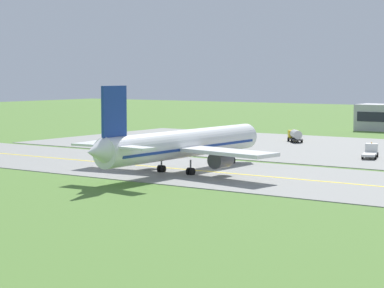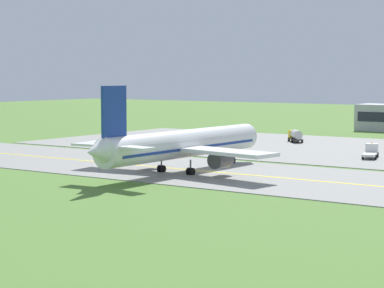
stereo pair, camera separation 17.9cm
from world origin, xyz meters
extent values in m
plane|color=#517A33|center=(0.00, 0.00, 0.00)|extent=(500.00, 500.00, 0.00)
cube|color=gray|center=(0.00, 0.00, 0.05)|extent=(240.00, 28.00, 0.10)
cube|color=gray|center=(10.00, 42.00, 0.05)|extent=(140.00, 52.00, 0.10)
cube|color=yellow|center=(0.00, 0.00, 0.11)|extent=(220.00, 0.60, 0.01)
cylinder|color=white|center=(-3.25, -2.44, 4.20)|extent=(4.71, 34.08, 4.00)
cone|color=white|center=(-2.87, 15.75, 4.20)|extent=(3.85, 2.68, 3.80)
cone|color=white|center=(-3.64, -20.84, 4.60)|extent=(3.47, 3.27, 3.40)
cube|color=navy|center=(-3.25, -2.44, 3.70)|extent=(4.74, 31.36, 0.36)
cube|color=#1E232D|center=(-2.92, 13.55, 4.90)|extent=(3.44, 1.87, 0.70)
cube|color=white|center=(-11.80, -4.46, 3.70)|extent=(15.46, 6.54, 0.50)
cylinder|color=#47474C|center=(-9.76, -2.51, 2.30)|extent=(2.37, 3.45, 2.30)
cylinder|color=black|center=(-9.72, -0.91, 2.30)|extent=(2.10, 0.29, 2.10)
cube|color=white|center=(5.20, -4.82, 3.70)|extent=(15.57, 7.14, 0.50)
cylinder|color=#47474C|center=(3.24, -2.78, 2.30)|extent=(2.37, 3.45, 2.30)
cylinder|color=black|center=(3.27, -1.18, 2.30)|extent=(2.10, 0.29, 2.10)
cube|color=navy|center=(-3.57, -17.44, 9.45)|extent=(0.49, 4.41, 6.50)
cube|color=white|center=(-6.77, -17.57, 5.00)|extent=(6.18, 2.89, 0.30)
cube|color=white|center=(-0.37, -17.71, 5.00)|extent=(6.25, 3.13, 0.30)
cylinder|color=slate|center=(-2.98, 10.55, 1.38)|extent=(0.24, 0.24, 1.65)
cylinder|color=black|center=(-2.98, 10.55, 0.55)|extent=(0.37, 1.11, 1.10)
cylinder|color=slate|center=(-5.89, -4.39, 1.38)|extent=(0.24, 0.24, 1.65)
cylinder|color=black|center=(-6.17, -4.38, 0.55)|extent=(0.37, 1.11, 1.10)
cylinder|color=black|center=(-5.62, -4.39, 0.55)|extent=(0.37, 1.11, 1.10)
cylinder|color=slate|center=(-0.70, -4.50, 1.38)|extent=(0.24, 0.24, 1.65)
cylinder|color=black|center=(-0.97, -4.49, 0.55)|extent=(0.37, 1.11, 1.10)
cylinder|color=black|center=(-0.42, -4.50, 0.55)|extent=(0.37, 1.11, 1.10)
cube|color=yellow|center=(-13.60, 52.45, 1.50)|extent=(2.68, 2.65, 1.80)
cube|color=#1E232D|center=(-14.08, 53.05, 1.81)|extent=(1.52, 1.23, 0.81)
cylinder|color=silver|center=(-11.75, 50.09, 1.75)|extent=(4.01, 4.42, 1.80)
cube|color=#383838|center=(-11.75, 50.09, 0.72)|extent=(4.24, 4.60, 0.24)
cylinder|color=orange|center=(-13.60, 52.45, 2.50)|extent=(0.20, 0.20, 0.18)
cylinder|color=black|center=(-14.39, 51.83, 0.45)|extent=(0.79, 0.89, 0.90)
cylinder|color=black|center=(-12.82, 53.06, 0.45)|extent=(0.79, 0.89, 0.90)
cylinder|color=black|center=(-12.06, 48.78, 0.45)|extent=(0.79, 0.89, 0.90)
cylinder|color=black|center=(-10.41, 50.07, 0.45)|extent=(0.79, 0.89, 0.90)
cube|color=silver|center=(11.59, 32.20, 1.50)|extent=(2.42, 2.28, 1.80)
cube|color=#1E232D|center=(11.38, 32.94, 1.81)|extent=(1.80, 0.62, 0.81)
cube|color=silver|center=(12.46, 29.12, 0.80)|extent=(3.28, 5.00, 0.40)
cylinder|color=orange|center=(11.59, 32.20, 2.50)|extent=(0.20, 0.20, 0.18)
cylinder|color=black|center=(10.63, 31.93, 0.45)|extent=(0.53, 0.95, 0.90)
cylinder|color=black|center=(12.55, 32.47, 0.45)|extent=(0.53, 0.95, 0.90)
cylinder|color=black|center=(11.70, 27.95, 0.45)|extent=(0.53, 0.95, 0.90)
cylinder|color=black|center=(13.72, 28.52, 0.45)|extent=(0.53, 0.95, 0.90)
camera|label=1|loc=(58.51, -89.96, 14.00)|focal=69.93mm
camera|label=2|loc=(58.66, -89.86, 14.00)|focal=69.93mm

